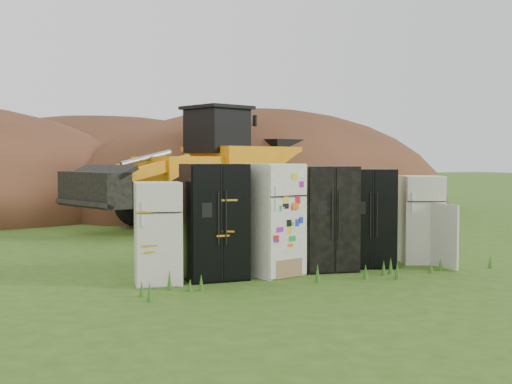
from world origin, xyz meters
TOP-DOWN VIEW (x-y plane):
  - ground at (0.00, 0.00)m, footprint 120.00×120.00m
  - fridge_leftmost at (-2.43, -0.02)m, footprint 0.79×0.76m
  - fridge_black_side at (-1.51, 0.02)m, footprint 0.98×0.79m
  - fridge_sticker at (-0.53, -0.03)m, footprint 0.97×0.93m
  - fridge_dark_mid at (0.50, -0.02)m, footprint 1.03×0.90m
  - fridge_black_right at (1.34, 0.03)m, footprint 1.04×0.96m
  - fridge_open_door at (2.44, -0.02)m, footprint 0.90×0.87m
  - wheel_loader at (0.52, 7.16)m, footprint 7.41×4.86m
  - dirt_mound_right at (4.50, 11.42)m, footprint 14.40×10.56m
  - dirt_mound_back at (0.05, 17.28)m, footprint 18.66×12.44m

SIDE VIEW (x-z plane):
  - ground at x=0.00m, z-range 0.00..0.00m
  - dirt_mound_right at x=4.50m, z-range -3.65..3.65m
  - dirt_mound_back at x=0.05m, z-range -3.62..3.62m
  - fridge_leftmost at x=-2.43m, z-range 0.00..1.53m
  - fridge_open_door at x=2.44m, z-range 0.00..1.57m
  - fridge_black_right at x=1.34m, z-range 0.00..1.70m
  - fridge_dark_mid at x=0.50m, z-range 0.00..1.75m
  - fridge_sticker at x=-0.53m, z-range 0.00..1.80m
  - fridge_black_side at x=-1.51m, z-range 0.00..1.80m
  - wheel_loader at x=0.52m, z-range 0.00..3.33m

